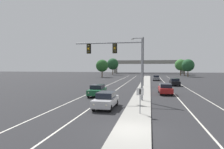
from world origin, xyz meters
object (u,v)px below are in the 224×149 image
at_px(tree_far_right_b, 188,65).
at_px(tree_far_left_c, 102,66).
at_px(overhead_signal_mast, 120,56).
at_px(street_lamp_median, 142,58).
at_px(car_receding_red, 165,89).
at_px(tree_far_left_a, 113,64).
at_px(tree_far_right_a, 184,67).
at_px(median_sign_post, 140,97).
at_px(car_oncoming_green, 97,90).
at_px(car_oncoming_silver, 106,100).
at_px(car_receding_grey, 156,78).
at_px(tree_far_right_c, 181,65).
at_px(car_receding_black, 175,82).

bearing_deg(tree_far_right_b, tree_far_left_c, -164.06).
xyz_separation_m(overhead_signal_mast, street_lamp_median, (1.93, 17.99, 0.44)).
relative_size(car_receding_red, tree_far_left_a, 0.56).
xyz_separation_m(overhead_signal_mast, tree_far_right_a, (19.13, 72.87, -1.30)).
bearing_deg(median_sign_post, car_oncoming_green, 122.96).
relative_size(car_oncoming_silver, tree_far_right_a, 0.73).
bearing_deg(tree_far_right_a, tree_far_left_a, -178.66).
bearing_deg(car_receding_grey, car_receding_red, -89.09).
xyz_separation_m(car_oncoming_green, tree_far_right_c, (20.80, 67.59, 4.02)).
bearing_deg(overhead_signal_mast, street_lamp_median, 83.89).
bearing_deg(tree_far_right_c, car_oncoming_green, -107.11).
height_order(median_sign_post, street_lamp_median, street_lamp_median).
bearing_deg(car_oncoming_silver, car_receding_black, 69.25).
distance_m(overhead_signal_mast, tree_far_right_a, 75.35).
height_order(overhead_signal_mast, street_lamp_median, street_lamp_median).
height_order(car_receding_red, car_receding_black, same).
distance_m(car_receding_black, tree_far_left_a, 56.52).
height_order(overhead_signal_mast, median_sign_post, overhead_signal_mast).
distance_m(tree_far_left_a, tree_far_right_c, 31.59).
distance_m(street_lamp_median, car_oncoming_green, 16.62).
height_order(car_receding_red, tree_far_right_c, tree_far_right_c).
xyz_separation_m(car_oncoming_silver, tree_far_right_c, (17.87, 75.09, 4.02)).
xyz_separation_m(overhead_signal_mast, car_receding_red, (5.79, 6.84, -4.53)).
height_order(tree_far_left_c, tree_far_right_c, tree_far_right_c).
relative_size(car_receding_grey, tree_far_right_b, 0.64).
distance_m(car_receding_grey, tree_far_left_c, 24.33).
distance_m(street_lamp_median, car_receding_grey, 18.76).
xyz_separation_m(tree_far_right_b, tree_far_right_a, (0.92, 13.93, -0.51)).
bearing_deg(median_sign_post, street_lamp_median, 91.88).
distance_m(car_oncoming_silver, tree_far_right_b, 66.16).
bearing_deg(car_receding_grey, overhead_signal_mast, -98.48).
height_order(car_oncoming_green, car_receding_red, same).
relative_size(median_sign_post, tree_far_right_b, 0.31).
height_order(car_oncoming_silver, tree_far_right_c, tree_far_right_c).
bearing_deg(car_receding_grey, tree_far_right_c, 71.36).
bearing_deg(tree_far_right_a, tree_far_left_c, -145.23).
xyz_separation_m(car_oncoming_silver, tree_far_right_b, (18.95, 63.28, 3.74)).
xyz_separation_m(street_lamp_median, car_receding_black, (6.84, 2.74, -4.97)).
relative_size(overhead_signal_mast, car_receding_red, 1.83).
distance_m(tree_far_left_c, tree_far_right_c, 37.88).
bearing_deg(car_receding_black, tree_far_right_a, 78.75).
bearing_deg(tree_far_left_c, tree_far_right_b, 15.94).
bearing_deg(tree_far_right_c, car_receding_red, -100.07).
xyz_separation_m(median_sign_post, tree_far_left_c, (-17.06, 56.36, 2.81)).
bearing_deg(overhead_signal_mast, car_oncoming_silver, -99.65).
height_order(median_sign_post, tree_far_right_a, tree_far_right_a).
bearing_deg(overhead_signal_mast, tree_far_left_c, 106.10).
bearing_deg(car_oncoming_green, car_receding_red, 21.30).
height_order(car_oncoming_green, car_receding_grey, same).
distance_m(car_receding_black, tree_far_right_c, 50.87).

